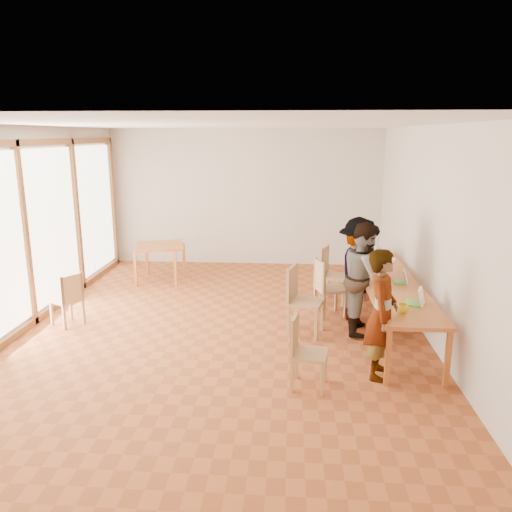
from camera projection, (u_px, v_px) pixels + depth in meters
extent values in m
plane|color=#AF582A|center=(222.00, 329.00, 7.57)|extent=(8.00, 8.00, 0.00)
cube|color=beige|center=(245.00, 198.00, 11.09)|extent=(6.00, 0.10, 3.00)
cube|color=beige|center=(138.00, 344.00, 3.34)|extent=(6.00, 0.10, 3.00)
cube|color=beige|center=(432.00, 234.00, 7.01)|extent=(0.10, 8.00, 3.00)
cube|color=white|center=(23.00, 229.00, 7.41)|extent=(0.10, 8.00, 3.00)
cube|color=white|center=(219.00, 123.00, 6.85)|extent=(6.00, 8.00, 0.04)
cube|color=#BA6B29|center=(388.00, 280.00, 7.55)|extent=(0.80, 4.00, 0.05)
cube|color=#BA6B29|center=(388.00, 357.00, 5.78)|extent=(0.06, 0.06, 0.70)
cube|color=#BA6B29|center=(350.00, 270.00, 9.54)|extent=(0.06, 0.06, 0.70)
cube|color=#BA6B29|center=(448.00, 359.00, 5.74)|extent=(0.06, 0.06, 0.70)
cube|color=#BA6B29|center=(386.00, 270.00, 9.50)|extent=(0.06, 0.06, 0.70)
cube|color=#BA6B29|center=(160.00, 246.00, 9.85)|extent=(0.90, 0.90, 0.05)
cube|color=#BA6B29|center=(136.00, 269.00, 9.59)|extent=(0.05, 0.05, 0.70)
cube|color=#BA6B29|center=(147.00, 259.00, 10.35)|extent=(0.05, 0.05, 0.70)
cube|color=#BA6B29|center=(176.00, 270.00, 9.54)|extent=(0.05, 0.05, 0.70)
cube|color=#BA6B29|center=(184.00, 260.00, 10.29)|extent=(0.05, 0.05, 0.70)
cube|color=tan|center=(309.00, 354.00, 5.73)|extent=(0.46, 0.46, 0.04)
cube|color=tan|center=(294.00, 334.00, 5.72)|extent=(0.11, 0.40, 0.42)
cube|color=tan|center=(306.00, 302.00, 7.27)|extent=(0.59, 0.59, 0.05)
cube|color=tan|center=(292.00, 283.00, 7.28)|extent=(0.17, 0.47, 0.50)
cube|color=tan|center=(331.00, 289.00, 8.04)|extent=(0.55, 0.55, 0.04)
cube|color=tan|center=(320.00, 275.00, 7.93)|extent=(0.18, 0.42, 0.45)
cube|color=tan|center=(335.00, 276.00, 8.67)|extent=(0.58, 0.58, 0.04)
cube|color=tan|center=(324.00, 261.00, 8.69)|extent=(0.20, 0.44, 0.48)
cube|color=tan|center=(66.00, 300.00, 7.65)|extent=(0.53, 0.53, 0.04)
cube|color=tan|center=(72.00, 288.00, 7.50)|extent=(0.24, 0.35, 0.41)
imported|color=gray|center=(382.00, 314.00, 5.91)|extent=(0.51, 0.65, 1.58)
imported|color=gray|center=(365.00, 278.00, 7.28)|extent=(0.68, 0.84, 1.65)
imported|color=gray|center=(358.00, 271.00, 7.64)|extent=(0.70, 1.12, 1.66)
cube|color=#53AE36|center=(413.00, 303.00, 6.39)|extent=(0.27, 0.31, 0.03)
cube|color=white|center=(421.00, 297.00, 6.33)|extent=(0.16, 0.25, 0.22)
cube|color=#53AE36|center=(400.00, 282.00, 7.31)|extent=(0.18, 0.24, 0.02)
cube|color=white|center=(406.00, 277.00, 7.28)|extent=(0.09, 0.21, 0.19)
cube|color=#53AE36|center=(370.00, 257.00, 8.80)|extent=(0.26, 0.32, 0.03)
cube|color=white|center=(376.00, 252.00, 8.75)|extent=(0.14, 0.26, 0.23)
imported|color=yellow|center=(402.00, 308.00, 6.07)|extent=(0.16, 0.16, 0.11)
cylinder|color=#207339|center=(389.00, 297.00, 6.23)|extent=(0.07, 0.07, 0.28)
cylinder|color=silver|center=(380.00, 249.00, 9.29)|extent=(0.07, 0.07, 0.09)
cylinder|color=white|center=(394.00, 260.00, 8.50)|extent=(0.08, 0.08, 0.06)
cube|color=#D33F6E|center=(387.00, 278.00, 7.52)|extent=(0.05, 0.10, 0.01)
cube|color=black|center=(369.00, 248.00, 9.32)|extent=(0.16, 0.26, 0.09)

